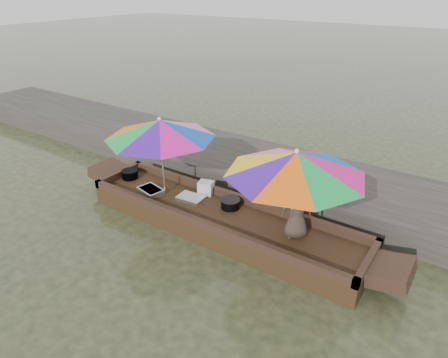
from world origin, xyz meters
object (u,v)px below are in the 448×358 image
Objects in this scene: boat_hull at (221,222)px; tray_scallop at (191,198)px; umbrella_stern at (293,196)px; cooking_pot at (130,174)px; charcoal_grill at (230,204)px; tray_crayfish at (151,191)px; umbrella_bow at (162,157)px; supply_bag at (206,188)px; vendor at (297,209)px.

tray_scallop is (-0.77, 0.10, 0.21)m from boat_hull.
boat_hull is at bearing 180.00° from umbrella_stern.
boat_hull is 15.77× the size of cooking_pot.
charcoal_grill is at bearing 3.84° from cooking_pot.
tray_crayfish is 1.00× the size of tray_scallop.
umbrella_bow is (0.25, 0.13, 0.73)m from tray_crayfish.
charcoal_grill is at bearing 11.26° from umbrella_bow.
tray_scallop is 0.94m from umbrella_bow.
charcoal_grill is (0.02, 0.27, 0.26)m from boat_hull.
umbrella_stern is (2.01, -0.45, 0.65)m from supply_bag.
tray_crayfish is 0.25× the size of umbrella_bow.
boat_hull is at bearing -26.20° from vendor.
supply_bag is at bearing 11.15° from cooking_pot.
umbrella_bow is 2.68m from umbrella_stern.
umbrella_bow is at bearing 180.00° from boat_hull.
cooking_pot is 1.63m from tray_scallop.
umbrella_bow is 0.94× the size of umbrella_stern.
vendor is (2.06, -0.34, 0.37)m from supply_bag.
umbrella_bow is at bearing -169.47° from tray_scallop.
supply_bag is 0.13× the size of umbrella_stern.
vendor reaches higher than boat_hull.
umbrella_stern reaches higher than cooking_pot.
umbrella_stern is (3.75, -0.11, 0.69)m from cooking_pot.
tray_scallop is at bearing -107.07° from supply_bag.
supply_bag is at bearing 32.28° from tray_crayfish.
umbrella_stern is (-0.05, -0.11, 0.27)m from vendor.
cooking_pot is (-2.40, 0.11, 0.26)m from boat_hull.
charcoal_grill is 0.71m from supply_bag.
cooking_pot is at bearing -30.59° from vendor.
supply_bag is 0.28× the size of vendor.
charcoal_grill is at bearing 11.78° from tray_scallop.
supply_bag is 0.14× the size of umbrella_bow.
supply_bag reaches higher than boat_hull.
umbrella_bow is (1.07, -0.11, 0.69)m from cooking_pot.
supply_bag reaches higher than cooking_pot.
supply_bag is at bearing 33.93° from umbrella_bow.
cooking_pot is 1.77m from supply_bag.
vendor is at bearing -6.80° from charcoal_grill.
boat_hull is 1.65m from umbrella_stern.
cooking_pot is 0.98× the size of charcoal_grill.
tray_crayfish is 3.02m from umbrella_stern.
boat_hull is at bearing -2.56° from cooking_pot.
tray_crayfish is at bearing -152.43° from umbrella_bow.
boat_hull is at bearing 4.74° from tray_crayfish.
umbrella_stern is at bearing 35.25° from vendor.
umbrella_stern is at bearing -11.54° from charcoal_grill.
charcoal_grill is 0.34× the size of vendor.
cooking_pot is 1.20× the size of supply_bag.
charcoal_grill is 1.23× the size of supply_bag.
tray_scallop is 1.78× the size of supply_bag.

